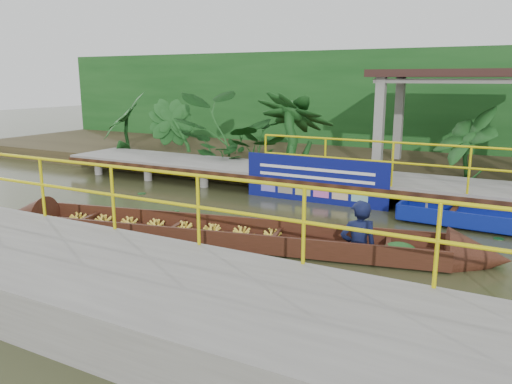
% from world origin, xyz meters
% --- Properties ---
extents(ground, '(80.00, 80.00, 0.00)m').
position_xyz_m(ground, '(0.00, 0.00, 0.00)').
color(ground, '#2C3118').
rests_on(ground, ground).
extents(land_strip, '(30.00, 8.00, 0.45)m').
position_xyz_m(land_strip, '(0.00, 7.50, 0.23)').
color(land_strip, '#302918').
rests_on(land_strip, ground).
extents(far_dock, '(16.00, 2.06, 1.66)m').
position_xyz_m(far_dock, '(0.02, 3.43, 0.48)').
color(far_dock, slate).
rests_on(far_dock, ground).
extents(near_dock, '(18.00, 2.40, 1.73)m').
position_xyz_m(near_dock, '(1.00, -4.20, 0.30)').
color(near_dock, slate).
rests_on(near_dock, ground).
extents(pavilion, '(4.40, 3.00, 3.00)m').
position_xyz_m(pavilion, '(3.00, 6.30, 2.82)').
color(pavilion, slate).
rests_on(pavilion, ground).
extents(foliage_backdrop, '(30.00, 0.80, 4.00)m').
position_xyz_m(foliage_backdrop, '(0.00, 10.00, 2.00)').
color(foliage_backdrop, '#164517').
rests_on(foliage_backdrop, ground).
extents(vendor_boat, '(9.70, 2.94, 2.18)m').
position_xyz_m(vendor_boat, '(0.34, -1.09, 0.25)').
color(vendor_boat, '#341A0E').
rests_on(vendor_boat, ground).
extents(blue_banner, '(3.64, 0.04, 1.14)m').
position_xyz_m(blue_banner, '(0.37, 2.48, 0.56)').
color(blue_banner, navy).
rests_on(blue_banner, ground).
extents(tropical_plants, '(14.40, 1.40, 1.75)m').
position_xyz_m(tropical_plants, '(-1.75, 5.30, 1.33)').
color(tropical_plants, '#164517').
rests_on(tropical_plants, ground).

